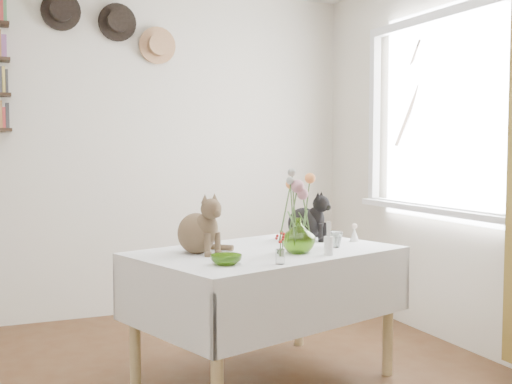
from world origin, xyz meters
name	(u,v)px	position (x,y,z in m)	size (l,w,h in m)	color
room	(185,154)	(0.00, 0.00, 1.25)	(4.08, 4.58, 2.58)	brown
window	(439,129)	(1.97, 0.80, 1.40)	(0.12, 1.52, 1.32)	white
dining_table	(266,283)	(0.60, 0.51, 0.55)	(1.56, 1.24, 0.73)	white
tabby_cat	(196,222)	(0.23, 0.57, 0.89)	(0.21, 0.27, 0.32)	brown
black_cat	(304,215)	(0.96, 0.76, 0.88)	(0.20, 0.25, 0.30)	black
flower_vase	(298,236)	(0.72, 0.35, 0.82)	(0.18, 0.18, 0.18)	#7DB331
green_bowl	(226,260)	(0.26, 0.19, 0.75)	(0.15, 0.15, 0.05)	#7DB331
drinking_glass	(334,239)	(0.99, 0.45, 0.77)	(0.09, 0.09, 0.09)	white
candlestick	(329,244)	(0.83, 0.24, 0.79)	(0.05, 0.05, 0.17)	white
berry_jar	(280,247)	(0.50, 0.11, 0.81)	(0.04, 0.04, 0.18)	white
porcelain_figurine	(354,234)	(1.21, 0.60, 0.77)	(0.06, 0.06, 0.11)	white
flower_bouquet	(297,188)	(0.71, 0.37, 1.07)	(0.17, 0.12, 0.39)	#4C7233
wall_hats	(113,26)	(0.12, 2.19, 2.17)	(0.98, 0.09, 0.48)	black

